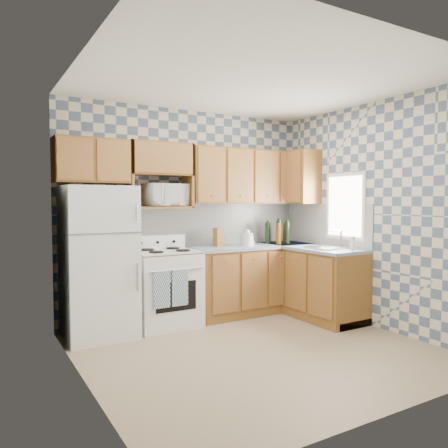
{
  "coord_description": "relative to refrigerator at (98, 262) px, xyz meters",
  "views": [
    {
      "loc": [
        -2.5,
        -3.61,
        1.51
      ],
      "look_at": [
        0.05,
        0.75,
        1.25
      ],
      "focal_mm": 35.0,
      "sensor_mm": 36.0,
      "label": 1
    }
  ],
  "objects": [
    {
      "name": "floor",
      "position": [
        1.27,
        -1.25,
        -0.84
      ],
      "size": [
        3.4,
        3.4,
        0.0
      ],
      "primitive_type": "plane",
      "color": "#8F7C5D",
      "rests_on": "ground"
    },
    {
      "name": "back_wall",
      "position": [
        1.27,
        0.35,
        0.51
      ],
      "size": [
        3.4,
        0.02,
        2.7
      ],
      "primitive_type": "cube",
      "color": "slate",
      "rests_on": "ground"
    },
    {
      "name": "right_wall",
      "position": [
        2.97,
        -1.25,
        0.51
      ],
      "size": [
        0.02,
        3.2,
        2.7
      ],
      "primitive_type": "cube",
      "color": "slate",
      "rests_on": "ground"
    },
    {
      "name": "backsplash_back",
      "position": [
        1.68,
        0.34,
        0.36
      ],
      "size": [
        2.6,
        0.02,
        0.56
      ],
      "primitive_type": "cube",
      "color": "white",
      "rests_on": "back_wall"
    },
    {
      "name": "backsplash_right",
      "position": [
        2.96,
        -0.45,
        0.36
      ],
      "size": [
        0.02,
        1.6,
        0.56
      ],
      "primitive_type": "cube",
      "color": "white",
      "rests_on": "right_wall"
    },
    {
      "name": "refrigerator",
      "position": [
        0.0,
        0.0,
        0.0
      ],
      "size": [
        0.75,
        0.7,
        1.68
      ],
      "primitive_type": "cube",
      "color": "white",
      "rests_on": "floor"
    },
    {
      "name": "stove_body",
      "position": [
        0.8,
        0.03,
        -0.39
      ],
      "size": [
        0.76,
        0.65,
        0.9
      ],
      "primitive_type": "cube",
      "color": "white",
      "rests_on": "floor"
    },
    {
      "name": "cooktop",
      "position": [
        0.8,
        0.03,
        0.07
      ],
      "size": [
        0.76,
        0.65,
        0.02
      ],
      "primitive_type": "cube",
      "color": "silver",
      "rests_on": "stove_body"
    },
    {
      "name": "backguard",
      "position": [
        0.8,
        0.3,
        0.16
      ],
      "size": [
        0.76,
        0.08,
        0.17
      ],
      "primitive_type": "cube",
      "color": "white",
      "rests_on": "cooktop"
    },
    {
      "name": "dish_towel_left",
      "position": [
        0.62,
        -0.32,
        -0.32
      ],
      "size": [
        0.2,
        0.02,
        0.42
      ],
      "primitive_type": "cube",
      "color": "navy",
      "rests_on": "stove_body"
    },
    {
      "name": "dish_towel_right",
      "position": [
        0.84,
        -0.32,
        -0.32
      ],
      "size": [
        0.2,
        0.02,
        0.42
      ],
      "primitive_type": "cube",
      "color": "navy",
      "rests_on": "stove_body"
    },
    {
      "name": "base_cabinets_back",
      "position": [
        2.1,
        0.05,
        -0.4
      ],
      "size": [
        1.75,
        0.6,
        0.88
      ],
      "primitive_type": "cube",
      "color": "brown",
      "rests_on": "floor"
    },
    {
      "name": "base_cabinets_right",
      "position": [
        2.67,
        -0.45,
        -0.4
      ],
      "size": [
        0.6,
        1.6,
        0.88
      ],
      "primitive_type": "cube",
      "color": "brown",
      "rests_on": "floor"
    },
    {
      "name": "countertop_back",
      "position": [
        2.1,
        0.05,
        0.06
      ],
      "size": [
        1.77,
        0.63,
        0.04
      ],
      "primitive_type": "cube",
      "color": "gray",
      "rests_on": "base_cabinets_back"
    },
    {
      "name": "countertop_right",
      "position": [
        2.67,
        -0.45,
        0.06
      ],
      "size": [
        0.63,
        1.6,
        0.04
      ],
      "primitive_type": "cube",
      "color": "gray",
      "rests_on": "base_cabinets_right"
    },
    {
      "name": "upper_cabinets_back",
      "position": [
        2.1,
        0.19,
        1.01
      ],
      "size": [
        1.75,
        0.33,
        0.74
      ],
      "primitive_type": "cube",
      "color": "brown",
      "rests_on": "back_wall"
    },
    {
      "name": "upper_cabinets_fridge",
      "position": [
        -0.02,
        0.19,
        1.13
      ],
      "size": [
        0.82,
        0.33,
        0.5
      ],
      "primitive_type": "cube",
      "color": "brown",
      "rests_on": "back_wall"
    },
    {
      "name": "upper_cabinets_right",
      "position": [
        2.81,
        0.0,
        1.01
      ],
      "size": [
        0.33,
        0.7,
        0.74
      ],
      "primitive_type": "cube",
      "color": "brown",
      "rests_on": "right_wall"
    },
    {
      "name": "microwave_shelf",
      "position": [
        0.8,
        0.19,
        0.6
      ],
      "size": [
        0.8,
        0.33,
        0.03
      ],
      "primitive_type": "cube",
      "color": "brown",
      "rests_on": "back_wall"
    },
    {
      "name": "microwave",
      "position": [
        0.88,
        0.2,
        0.75
      ],
      "size": [
        0.55,
        0.42,
        0.28
      ],
      "primitive_type": "imported",
      "rotation": [
        0.0,
        0.0,
        0.15
      ],
      "color": "white",
      "rests_on": "microwave_shelf"
    },
    {
      "name": "sink",
      "position": [
        2.67,
        -0.8,
        0.09
      ],
      "size": [
        0.48,
        0.4,
        0.03
      ],
      "primitive_type": "cube",
      "color": "#B7B7BC",
      "rests_on": "countertop_right"
    },
    {
      "name": "window",
      "position": [
        2.96,
        -0.8,
        0.61
      ],
      "size": [
        0.02,
        0.66,
        0.86
      ],
      "primitive_type": "cube",
      "color": "white",
      "rests_on": "right_wall"
    },
    {
      "name": "bottle_0",
      "position": [
        2.52,
        0.02,
        0.24
      ],
      "size": [
        0.07,
        0.07,
        0.33
      ],
      "primitive_type": "cylinder",
      "color": "black",
      "rests_on": "countertop_back"
    },
    {
      "name": "bottle_1",
      "position": [
        2.62,
        -0.04,
        0.23
      ],
      "size": [
        0.07,
        0.07,
        0.31
      ],
      "primitive_type": "cylinder",
      "color": "black",
      "rests_on": "countertop_back"
    },
    {
      "name": "bottle_2",
      "position": [
        2.67,
        0.06,
        0.22
      ],
      "size": [
        0.07,
        0.07,
        0.28
      ],
      "primitive_type": "cylinder",
      "color": "#61350B",
      "rests_on": "countertop_back"
    },
    {
      "name": "bottle_3",
      "position": [
        2.45,
        -0.06,
        0.21
      ],
      "size": [
        0.07,
        0.07,
        0.26
      ],
      "primitive_type": "cylinder",
      "color": "#61350B",
      "rests_on": "countertop_back"
    },
    {
      "name": "bottle_4",
      "position": [
        2.37,
        0.08,
        0.23
      ],
      "size": [
        0.07,
        0.07,
        0.3
      ],
      "primitive_type": "cylinder",
      "color": "black",
      "rests_on": "countertop_back"
    },
    {
      "name": "knife_block",
      "position": [
        1.6,
        0.11,
        0.2
      ],
      "size": [
        0.12,
        0.12,
        0.24
      ],
      "primitive_type": "cube",
      "rotation": [
        0.0,
        0.0,
        0.09
      ],
      "color": "brown",
      "rests_on": "countertop_back"
    },
    {
      "name": "electric_kettle",
      "position": [
        1.95,
        -0.06,
        0.17
      ],
      "size": [
        0.14,
        0.14,
        0.17
      ],
      "primitive_type": "cylinder",
      "color": "white",
      "rests_on": "countertop_back"
    },
    {
      "name": "food_containers",
      "position": [
        1.98,
        0.01,
        0.15
      ],
      "size": [
        0.2,
        0.2,
        0.13
      ],
      "primitive_type": null,
      "color": "silver",
      "rests_on": "countertop_back"
    },
    {
      "name": "soap_bottle",
      "position": [
        2.78,
        -1.1,
        0.17
      ],
      "size": [
        0.06,
        0.06,
        0.17
      ],
      "primitive_type": "cylinder",
      "color": "silver",
      "rests_on": "countertop_right"
    }
  ]
}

